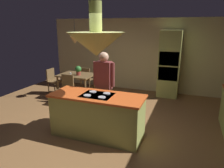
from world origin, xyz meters
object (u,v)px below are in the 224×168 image
(person_at_island, at_px, (104,83))
(chair_at_corner, at_px, (53,79))
(dining_table, at_px, (77,77))
(chair_facing_island, at_px, (66,87))
(potted_plant_on_table, at_px, (78,70))
(cup_on_table, at_px, (71,74))
(chair_by_back_wall, at_px, (86,78))
(kitchen_island, at_px, (98,115))
(oven_tower, at_px, (169,64))

(person_at_island, xyz_separation_m, chair_at_corner, (-2.51, 1.44, -0.48))
(dining_table, bearing_deg, chair_facing_island, -90.00)
(chair_facing_island, xyz_separation_m, chair_at_corner, (-0.93, 0.65, 0.00))
(person_at_island, distance_m, potted_plant_on_table, 2.00)
(chair_at_corner, relative_size, cup_on_table, 9.67)
(chair_facing_island, distance_m, chair_by_back_wall, 1.29)
(chair_by_back_wall, bearing_deg, kitchen_island, 121.75)
(kitchen_island, height_order, cup_on_table, kitchen_island)
(kitchen_island, height_order, potted_plant_on_table, potted_plant_on_table)
(kitchen_island, bearing_deg, oven_tower, 71.26)
(chair_facing_island, xyz_separation_m, potted_plant_on_table, (0.11, 0.57, 0.42))
(person_at_island, bearing_deg, kitchen_island, -79.23)
(person_at_island, distance_m, chair_at_corner, 2.93)
(potted_plant_on_table, xyz_separation_m, cup_on_table, (-0.20, -0.13, -0.12))
(oven_tower, bearing_deg, chair_facing_island, -147.41)
(cup_on_table, bearing_deg, dining_table, 67.37)
(chair_at_corner, distance_m, potted_plant_on_table, 1.13)
(chair_facing_island, bearing_deg, kitchen_island, -40.53)
(chair_by_back_wall, bearing_deg, person_at_island, 127.05)
(chair_facing_island, height_order, cup_on_table, chair_facing_island)
(chair_facing_island, bearing_deg, chair_by_back_wall, 90.00)
(cup_on_table, bearing_deg, person_at_island, -36.39)
(oven_tower, relative_size, dining_table, 1.94)
(person_at_island, bearing_deg, dining_table, 137.58)
(chair_facing_island, height_order, chair_at_corner, same)
(chair_by_back_wall, height_order, potted_plant_on_table, potted_plant_on_table)
(person_at_island, height_order, chair_at_corner, person_at_island)
(oven_tower, distance_m, person_at_island, 2.86)
(person_at_island, bearing_deg, cup_on_table, 143.61)
(person_at_island, bearing_deg, chair_at_corner, 150.18)
(kitchen_island, xyz_separation_m, dining_table, (-1.70, 2.10, 0.20))
(chair_by_back_wall, distance_m, cup_on_table, 0.92)
(kitchen_island, xyz_separation_m, chair_facing_island, (-1.70, 1.45, 0.04))
(chair_by_back_wall, xyz_separation_m, potted_plant_on_table, (0.11, -0.73, 0.42))
(kitchen_island, relative_size, chair_at_corner, 2.24)
(oven_tower, height_order, chair_facing_island, oven_tower)
(kitchen_island, relative_size, chair_by_back_wall, 2.24)
(person_at_island, distance_m, chair_facing_island, 1.83)
(dining_table, distance_m, potted_plant_on_table, 0.30)
(potted_plant_on_table, bearing_deg, oven_tower, 24.45)
(dining_table, height_order, chair_by_back_wall, chair_by_back_wall)
(person_at_island, xyz_separation_m, potted_plant_on_table, (-1.46, 1.36, -0.06))
(person_at_island, xyz_separation_m, cup_on_table, (-1.66, 1.23, -0.18))
(person_at_island, distance_m, cup_on_table, 2.07)
(oven_tower, relative_size, chair_by_back_wall, 2.48)
(dining_table, distance_m, chair_facing_island, 0.66)
(cup_on_table, bearing_deg, chair_by_back_wall, 84.11)
(cup_on_table, bearing_deg, kitchen_island, -46.54)
(chair_by_back_wall, bearing_deg, chair_at_corner, 34.68)
(dining_table, bearing_deg, person_at_island, -42.42)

